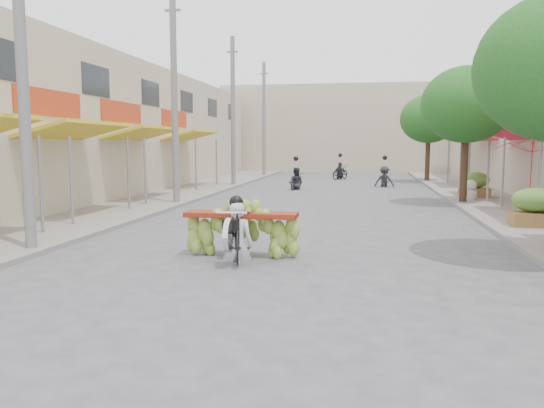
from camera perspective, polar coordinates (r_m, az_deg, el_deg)
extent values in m
plane|color=#58575D|center=(7.73, -2.91, -11.16)|extent=(120.00, 120.00, 0.00)
cube|color=gray|center=(23.91, -11.37, 0.93)|extent=(4.00, 60.00, 0.12)
cube|color=gray|center=(22.93, 23.33, 0.28)|extent=(4.00, 60.00, 0.12)
cube|color=#BFB097|center=(25.20, -23.12, 7.51)|extent=(8.00, 40.00, 6.00)
cylinder|color=slate|center=(14.41, -23.61, 1.72)|extent=(0.08, 0.08, 2.55)
cube|color=gold|center=(17.53, -20.30, 7.46)|extent=(1.77, 4.00, 0.53)
cylinder|color=slate|center=(15.59, -20.79, 2.17)|extent=(0.08, 0.08, 2.55)
cylinder|color=slate|center=(18.77, -15.19, 3.04)|extent=(0.08, 0.08, 2.55)
cube|color=#B53418|center=(18.02, -22.87, 10.02)|extent=(0.10, 3.50, 0.80)
cube|color=gold|center=(22.00, -13.72, 7.41)|extent=(1.77, 4.00, 0.53)
cylinder|color=slate|center=(20.05, -13.50, 3.30)|extent=(0.08, 0.08, 2.55)
cylinder|color=slate|center=(23.39, -10.01, 3.82)|extent=(0.08, 0.08, 2.55)
cube|color=#B53418|center=(22.40, -15.87, 9.51)|extent=(0.10, 3.50, 0.80)
cube|color=gold|center=(27.61, -8.71, 7.31)|extent=(1.77, 4.00, 0.53)
cylinder|color=slate|center=(25.66, -8.19, 4.08)|extent=(0.08, 0.08, 2.55)
cylinder|color=slate|center=(29.10, -5.99, 4.40)|extent=(0.08, 0.08, 2.55)
cube|color=#B53418|center=(27.92, -10.47, 9.01)|extent=(0.10, 3.50, 0.80)
cube|color=#1E2328|center=(16.49, -26.94, 13.70)|extent=(0.08, 2.00, 1.10)
cube|color=#1E2328|center=(20.71, -18.46, 12.46)|extent=(0.08, 2.00, 1.10)
cube|color=#1E2328|center=(25.21, -12.97, 11.51)|extent=(0.08, 2.00, 1.10)
cube|color=#1E2328|center=(29.87, -9.20, 10.79)|extent=(0.08, 2.00, 1.10)
cube|color=#1E2328|center=(34.63, -6.46, 10.24)|extent=(0.08, 2.00, 1.10)
cube|color=#1E2328|center=(39.44, -4.39, 9.80)|extent=(0.08, 2.00, 1.10)
cylinder|color=slate|center=(16.01, 26.78, 2.00)|extent=(0.08, 0.08, 2.55)
cylinder|color=slate|center=(19.67, 23.59, 2.87)|extent=(0.08, 0.08, 2.55)
cube|color=red|center=(23.82, 23.35, 6.98)|extent=(1.77, 4.20, 0.53)
cylinder|color=slate|center=(21.81, 22.23, 3.24)|extent=(0.08, 0.08, 2.55)
cylinder|color=slate|center=(25.53, 20.42, 3.73)|extent=(0.08, 0.08, 2.55)
cube|color=red|center=(29.69, 20.66, 6.91)|extent=(1.77, 4.20, 0.53)
cylinder|color=slate|center=(27.69, 19.59, 3.95)|extent=(0.08, 0.08, 2.55)
cylinder|color=slate|center=(31.44, 18.43, 4.26)|extent=(0.08, 0.08, 2.55)
cube|color=#BFB097|center=(45.22, 7.86, 7.95)|extent=(20.00, 6.00, 7.00)
cylinder|color=slate|center=(12.48, -25.32, 13.53)|extent=(0.24, 0.24, 8.00)
cylinder|color=slate|center=(20.50, -10.45, 11.06)|extent=(0.24, 0.24, 8.00)
cube|color=slate|center=(21.00, -10.65, 19.80)|extent=(0.60, 0.08, 0.08)
cylinder|color=slate|center=(29.09, -4.22, 9.79)|extent=(0.24, 0.24, 8.00)
cube|color=slate|center=(29.45, -4.27, 16.02)|extent=(0.60, 0.08, 0.08)
cylinder|color=slate|center=(37.87, -0.87, 9.05)|extent=(0.24, 0.24, 8.00)
cube|color=slate|center=(38.15, -0.88, 13.86)|extent=(0.60, 0.08, 0.08)
cylinder|color=#3A2719|center=(21.52, 19.98, 4.16)|extent=(0.28, 0.28, 3.20)
ellipsoid|color=#205A1C|center=(21.56, 20.21, 10.01)|extent=(3.40, 3.40, 2.90)
cylinder|color=#3A2719|center=(33.40, 16.39, 5.00)|extent=(0.28, 0.28, 3.20)
ellipsoid|color=#205A1C|center=(33.42, 16.51, 8.77)|extent=(3.40, 3.40, 2.90)
cube|color=olive|center=(15.97, 26.37, -1.26)|extent=(1.20, 0.80, 0.50)
ellipsoid|color=#578933|center=(15.91, 26.48, 0.81)|extent=(1.20, 0.88, 0.66)
cube|color=olive|center=(23.71, 20.92, 1.33)|extent=(1.20, 0.80, 0.50)
ellipsoid|color=#578933|center=(23.66, 20.98, 2.73)|extent=(1.20, 0.88, 0.66)
imported|color=black|center=(10.72, -3.74, -3.15)|extent=(0.94, 1.93, 1.09)
cylinder|color=silver|center=(10.09, -4.61, -3.35)|extent=(0.10, 0.66, 0.66)
cube|color=black|center=(10.15, -4.48, -2.25)|extent=(0.28, 0.22, 0.22)
cylinder|color=silver|center=(10.22, -4.35, -0.95)|extent=(0.60, 0.05, 0.05)
cube|color=maroon|center=(11.01, -3.32, -1.14)|extent=(2.34, 0.55, 0.10)
imported|color=silver|center=(10.58, -3.83, 0.37)|extent=(0.66, 0.49, 1.83)
sphere|color=black|center=(10.49, -3.90, 5.16)|extent=(0.28, 0.28, 0.28)
imported|color=#AE1817|center=(15.94, 26.40, 6.54)|extent=(2.70, 2.70, 1.87)
imported|color=white|center=(22.54, 20.70, 2.45)|extent=(0.90, 0.82, 1.57)
imported|color=black|center=(27.01, 2.57, 2.44)|extent=(0.82, 1.56, 0.84)
imported|color=#2A2B33|center=(26.97, 2.58, 3.94)|extent=(0.87, 0.62, 1.65)
sphere|color=black|center=(26.95, 2.59, 4.91)|extent=(0.26, 0.26, 0.26)
imported|color=black|center=(29.29, 11.99, 2.84)|extent=(0.55, 1.79, 1.05)
imported|color=#2A2B33|center=(29.26, 12.02, 4.01)|extent=(1.07, 0.57, 1.65)
sphere|color=black|center=(29.25, 12.04, 4.90)|extent=(0.26, 0.26, 0.26)
imported|color=black|center=(34.88, 7.33, 3.41)|extent=(1.33, 1.76, 0.94)
imported|color=#2A2B33|center=(34.85, 7.34, 4.49)|extent=(1.11, 0.94, 1.65)
sphere|color=black|center=(34.84, 7.35, 5.23)|extent=(0.26, 0.26, 0.26)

